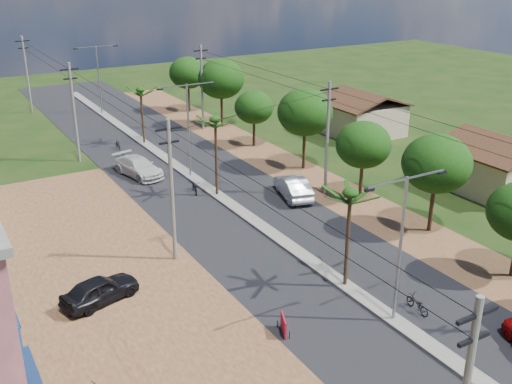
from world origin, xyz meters
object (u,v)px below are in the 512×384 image
car_white_far (138,167)px  car_parked_dark (100,290)px  moto_rider_east (417,305)px  car_silver_mid (293,187)px  roadside_sign (283,325)px

car_white_far → car_parked_dark: 20.04m
car_parked_dark → moto_rider_east: bearing=-140.0°
car_silver_mid → car_parked_dark: car_silver_mid is taller
car_silver_mid → car_parked_dark: 18.94m
car_silver_mid → car_white_far: bearing=-35.5°
car_white_far → car_silver_mid: bearing=-63.4°
car_white_far → roadside_sign: size_ratio=4.74×
moto_rider_east → roadside_sign: size_ratio=1.49×
car_parked_dark → car_white_far: bearing=-42.3°
car_parked_dark → moto_rider_east: (14.17, -9.47, -0.29)m
moto_rider_east → car_white_far: bearing=-73.7°
car_white_far → car_parked_dark: (-8.79, -18.01, -0.05)m
car_silver_mid → moto_rider_east: 17.10m
car_white_far → roadside_sign: bearing=-106.5°
car_white_far → car_parked_dark: car_white_far is taller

